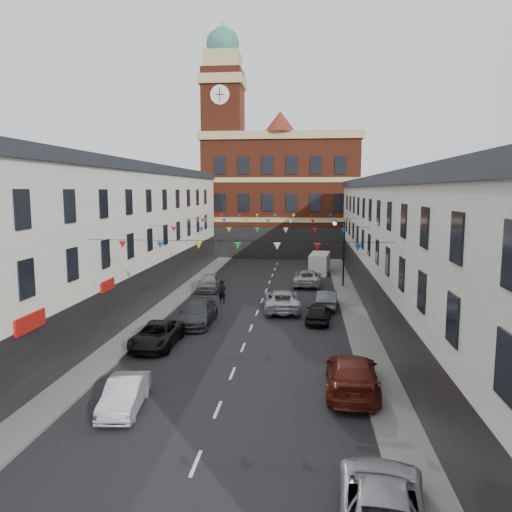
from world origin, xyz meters
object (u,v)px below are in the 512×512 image
(car_right_e, at_px, (327,299))
(car_right_c, at_px, (352,374))
(street_lamp, at_px, (341,245))
(car_left_c, at_px, (157,335))
(car_right_f, at_px, (307,278))
(car_left_b, at_px, (125,394))
(car_left_e, at_px, (209,283))
(car_right_b, at_px, (382,503))
(car_left_d, at_px, (197,313))
(pedestrian, at_px, (222,292))
(moving_car, at_px, (282,300))
(car_right_d, at_px, (318,313))
(white_van, at_px, (320,263))

(car_right_e, bearing_deg, car_right_c, 96.34)
(street_lamp, bearing_deg, car_left_c, -121.98)
(street_lamp, relative_size, car_right_f, 1.14)
(car_left_b, xyz_separation_m, car_left_e, (-1.20, 23.66, 0.12))
(street_lamp, distance_m, car_right_b, 32.67)
(car_left_d, xyz_separation_m, pedestrian, (0.60, 6.13, 0.18))
(car_left_d, xyz_separation_m, car_right_b, (9.10, -19.07, -0.05))
(street_lamp, height_order, car_left_b, street_lamp)
(car_left_e, bearing_deg, car_left_c, -91.48)
(car_right_f, height_order, moving_car, moving_car)
(car_left_d, relative_size, car_left_e, 1.15)
(street_lamp, distance_m, car_right_d, 12.83)
(car_left_c, distance_m, pedestrian, 11.12)
(car_left_d, xyz_separation_m, car_right_e, (8.63, 5.34, -0.07))
(car_right_c, bearing_deg, car_right_f, -83.04)
(car_right_c, height_order, moving_car, car_right_c)
(car_right_e, height_order, moving_car, moving_car)
(car_left_c, height_order, car_left_d, car_left_d)
(car_right_c, bearing_deg, pedestrian, -60.01)
(street_lamp, distance_m, car_right_e, 8.85)
(white_van, bearing_deg, street_lamp, -70.71)
(car_right_c, xyz_separation_m, car_right_e, (-0.47, 15.53, -0.13))
(car_left_e, distance_m, car_right_f, 9.15)
(car_right_d, bearing_deg, street_lamp, -94.93)
(car_left_b, distance_m, car_left_d, 12.93)
(car_left_c, distance_m, car_right_e, 14.19)
(car_left_b, height_order, car_left_d, car_left_d)
(car_right_e, relative_size, moving_car, 0.74)
(car_right_c, distance_m, white_van, 31.31)
(car_right_c, height_order, car_right_d, car_right_c)
(car_right_d, height_order, white_van, white_van)
(car_left_c, height_order, car_right_e, car_right_e)
(car_left_d, relative_size, car_right_b, 1.03)
(car_right_b, height_order, car_right_e, car_right_b)
(car_right_c, bearing_deg, car_left_b, 19.00)
(white_van, bearing_deg, car_right_f, -93.32)
(car_right_c, bearing_deg, street_lamp, -90.06)
(white_van, bearing_deg, car_left_c, -103.59)
(car_left_b, relative_size, car_left_c, 0.81)
(car_left_e, bearing_deg, car_left_b, -88.76)
(car_right_e, bearing_deg, moving_car, 22.26)
(car_right_d, distance_m, pedestrian, 8.80)
(moving_car, height_order, pedestrian, pedestrian)
(car_left_e, height_order, moving_car, moving_car)
(pedestrian, bearing_deg, car_right_e, 12.07)
(car_left_c, relative_size, moving_car, 0.87)
(car_left_e, relative_size, car_right_d, 1.15)
(car_right_e, xyz_separation_m, pedestrian, (-8.03, 0.79, 0.25))
(car_right_c, relative_size, moving_car, 1.00)
(car_right_b, distance_m, car_right_e, 24.41)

